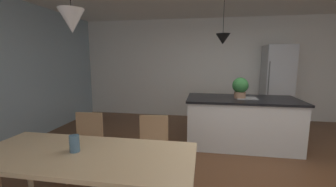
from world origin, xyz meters
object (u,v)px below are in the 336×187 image
Objects in this scene: chair_far_left at (86,143)px; refrigerator at (276,85)px; dining_table at (84,159)px; kitchen_island at (241,121)px; chair_far_right at (153,148)px; potted_plant_on_island at (240,87)px; vase_on_dining_table at (74,144)px.

refrigerator is at bearing 43.14° from chair_far_left.
kitchen_island is (1.79, 2.29, -0.20)m from dining_table.
chair_far_right is 2.29× the size of potted_plant_on_island.
refrigerator is at bearing 55.46° from potted_plant_on_island.
refrigerator is (2.87, 3.93, 0.31)m from dining_table.
dining_table is at bearing -127.28° from potted_plant_on_island.
dining_table is 5.46× the size of potted_plant_on_island.
kitchen_island is at bearing 33.46° from chair_far_left.
potted_plant_on_island is (-0.04, 0.00, 0.65)m from kitchen_island.
refrigerator is at bearing 52.42° from chair_far_right.
chair_far_right is 2.07m from potted_plant_on_island.
kitchen_island reaches higher than dining_table.
vase_on_dining_table is (-2.97, -3.92, -0.17)m from refrigerator.
chair_far_left is (-0.47, 0.80, -0.19)m from dining_table.
vase_on_dining_table is (-0.56, -0.79, 0.34)m from chair_far_right.
kitchen_island is 1.02× the size of refrigerator.
chair_far_right is at bearing -131.64° from kitchen_island.
chair_far_left is at bearing 115.07° from vase_on_dining_table.
refrigerator reaches higher than chair_far_right.
vase_on_dining_table is at bearing -129.67° from kitchen_island.
kitchen_island is at bearing 0.00° from potted_plant_on_island.
vase_on_dining_table is (-1.89, -2.28, 0.35)m from kitchen_island.
dining_table is at bearing -120.03° from chair_far_right.
dining_table is 12.97× the size of vase_on_dining_table.
kitchen_island is 5.24× the size of potted_plant_on_island.
kitchen_island is at bearing -123.47° from refrigerator.
kitchen_island is 2.98m from vase_on_dining_table.
chair_far_right is at bearing -0.01° from chair_far_left.
dining_table is 2.91m from potted_plant_on_island.
kitchen_island reaches higher than vase_on_dining_table.
potted_plant_on_island reaches higher than dining_table.
vase_on_dining_table reaches higher than chair_far_left.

